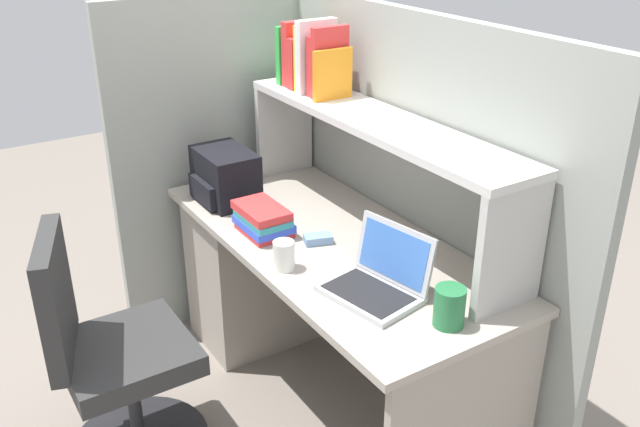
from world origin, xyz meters
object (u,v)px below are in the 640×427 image
object	(u,v)px
computer_mouse	(318,239)
snack_canister	(449,307)
laptop	(379,279)
office_chair	(113,369)
backpack	(224,176)
paper_cup	(284,255)

from	to	relation	value
computer_mouse	snack_canister	size ratio (longest dim) A/B	0.81
laptop	snack_canister	bearing A→B (deg)	14.07
snack_canister	office_chair	world-z (taller)	office_chair
laptop	backpack	xyz separation A→B (m)	(-0.96, -0.10, 0.06)
backpack	office_chair	distance (m)	0.91
snack_canister	office_chair	distance (m)	1.22
paper_cup	snack_canister	bearing A→B (deg)	23.79
paper_cup	snack_canister	size ratio (longest dim) A/B	0.82
backpack	computer_mouse	size ratio (longest dim) A/B	2.88
laptop	backpack	size ratio (longest dim) A/B	1.17
laptop	snack_canister	xyz separation A→B (m)	(0.27, 0.07, 0.01)
computer_mouse	paper_cup	distance (m)	0.23
computer_mouse	snack_canister	world-z (taller)	snack_canister
laptop	paper_cup	world-z (taller)	laptop
laptop	computer_mouse	world-z (taller)	laptop
snack_canister	office_chair	size ratio (longest dim) A/B	0.14
office_chair	computer_mouse	bearing A→B (deg)	-80.29
backpack	snack_canister	bearing A→B (deg)	7.78
computer_mouse	office_chair	size ratio (longest dim) A/B	0.11
computer_mouse	paper_cup	size ratio (longest dim) A/B	0.98
laptop	backpack	bearing A→B (deg)	-174.00
snack_canister	paper_cup	bearing A→B (deg)	-156.21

